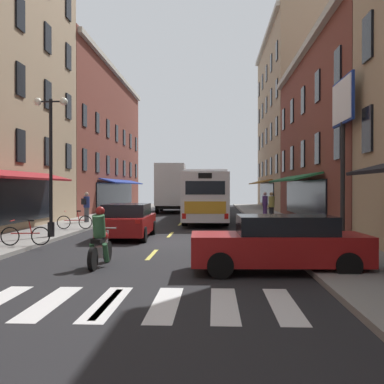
# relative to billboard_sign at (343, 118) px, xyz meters

# --- Properties ---
(ground_plane) EXTENTS (34.80, 80.00, 0.10)m
(ground_plane) POSITION_rel_billboard_sign_xyz_m (-7.05, -0.02, -4.97)
(ground_plane) COLOR black
(lane_centre_dashes) EXTENTS (0.14, 73.90, 0.01)m
(lane_centre_dashes) POSITION_rel_billboard_sign_xyz_m (-7.05, -0.27, -4.91)
(lane_centre_dashes) COLOR #DBCC4C
(lane_centre_dashes) RESTS_ON ground
(crosswalk_near) EXTENTS (7.10, 2.80, 0.01)m
(crosswalk_near) POSITION_rel_billboard_sign_xyz_m (-7.05, -10.02, -4.91)
(crosswalk_near) COLOR silver
(crosswalk_near) RESTS_ON ground
(sidewalk_left) EXTENTS (3.00, 80.00, 0.14)m
(sidewalk_left) POSITION_rel_billboard_sign_xyz_m (-12.95, -0.02, -4.85)
(sidewalk_left) COLOR gray
(sidewalk_left) RESTS_ON ground
(sidewalk_right) EXTENTS (3.00, 80.00, 0.14)m
(sidewalk_right) POSITION_rel_billboard_sign_xyz_m (-1.15, -0.02, -4.85)
(sidewalk_right) COLOR gray
(sidewalk_right) RESTS_ON ground
(billboard_sign) EXTENTS (0.40, 2.82, 6.32)m
(billboard_sign) POSITION_rel_billboard_sign_xyz_m (0.00, 0.00, 0.00)
(billboard_sign) COLOR black
(billboard_sign) RESTS_ON sidewalk_right
(transit_bus) EXTENTS (2.76, 12.13, 3.15)m
(transit_bus) POSITION_rel_billboard_sign_xyz_m (-5.58, 11.76, -3.26)
(transit_bus) COLOR silver
(transit_bus) RESTS_ON ground
(box_truck) EXTENTS (2.67, 7.76, 4.16)m
(box_truck) POSITION_rel_billboard_sign_xyz_m (-8.75, 22.60, -2.81)
(box_truck) COLOR white
(box_truck) RESTS_ON ground
(sedan_near) EXTENTS (2.07, 4.66, 1.48)m
(sedan_near) POSITION_rel_billboard_sign_xyz_m (-8.74, 1.35, -4.17)
(sedan_near) COLOR maroon
(sedan_near) RESTS_ON ground
(sedan_mid) EXTENTS (1.94, 4.66, 1.48)m
(sedan_mid) POSITION_rel_billboard_sign_xyz_m (-8.66, 31.89, -4.17)
(sedan_mid) COLOR #515154
(sedan_mid) RESTS_ON ground
(sedan_far) EXTENTS (4.52, 2.05, 1.46)m
(sedan_far) POSITION_rel_billboard_sign_xyz_m (-3.35, -6.61, -4.17)
(sedan_far) COLOR maroon
(sedan_far) RESTS_ON ground
(motorcycle_rider) EXTENTS (0.62, 2.07, 1.66)m
(motorcycle_rider) POSITION_rel_billboard_sign_xyz_m (-8.18, -5.92, -4.21)
(motorcycle_rider) COLOR black
(motorcycle_rider) RESTS_ON ground
(bicycle_near) EXTENTS (1.70, 0.48, 0.91)m
(bicycle_near) POSITION_rel_billboard_sign_xyz_m (-11.89, 4.22, -4.41)
(bicycle_near) COLOR black
(bicycle_near) RESTS_ON sidewalk_left
(bicycle_mid) EXTENTS (1.71, 0.48, 0.91)m
(bicycle_mid) POSITION_rel_billboard_sign_xyz_m (-11.68, -2.44, -4.41)
(bicycle_mid) COLOR black
(bicycle_mid) RESTS_ON sidewalk_left
(pedestrian_near) EXTENTS (0.44, 0.52, 1.77)m
(pedestrian_near) POSITION_rel_billboard_sign_xyz_m (-12.56, 8.83, -3.84)
(pedestrian_near) COLOR #4C4C51
(pedestrian_near) RESTS_ON sidewalk_left
(pedestrian_mid) EXTENTS (0.36, 0.36, 1.77)m
(pedestrian_mid) POSITION_rel_billboard_sign_xyz_m (-1.57, 9.94, -3.86)
(pedestrian_mid) COLOR black
(pedestrian_mid) RESTS_ON sidewalk_right
(pedestrian_far) EXTENTS (0.36, 0.36, 1.73)m
(pedestrian_far) POSITION_rel_billboard_sign_xyz_m (-1.61, 13.26, -3.89)
(pedestrian_far) COLOR #66387F
(pedestrian_far) RESTS_ON sidewalk_right
(street_lamp_twin) EXTENTS (1.42, 0.32, 5.77)m
(street_lamp_twin) POSITION_rel_billboard_sign_xyz_m (-11.82, 0.60, -1.59)
(street_lamp_twin) COLOR black
(street_lamp_twin) RESTS_ON sidewalk_left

